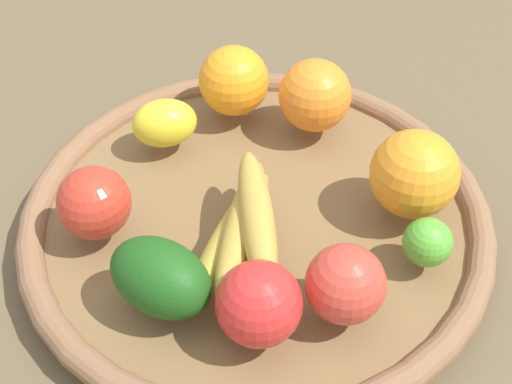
{
  "coord_description": "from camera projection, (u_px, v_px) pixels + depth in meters",
  "views": [
    {
      "loc": [
        -0.01,
        -0.48,
        0.54
      ],
      "look_at": [
        0.0,
        0.0,
        0.06
      ],
      "focal_mm": 52.12,
      "sensor_mm": 36.0,
      "label": 1
    }
  ],
  "objects": [
    {
      "name": "lemon_0",
      "position": [
        165.0,
        123.0,
        0.75
      ],
      "size": [
        0.08,
        0.06,
        0.05
      ],
      "primitive_type": "ellipsoid",
      "rotation": [
        0.0,
        0.0,
        0.25
      ],
      "color": "yellow",
      "rests_on": "basket"
    },
    {
      "name": "banana_bunch",
      "position": [
        243.0,
        228.0,
        0.64
      ],
      "size": [
        0.09,
        0.17,
        0.06
      ],
      "color": "#AD9635",
      "rests_on": "basket"
    },
    {
      "name": "orange_1",
      "position": [
        234.0,
        81.0,
        0.78
      ],
      "size": [
        0.08,
        0.08,
        0.07
      ],
      "primitive_type": "sphere",
      "rotation": [
        0.0,
        0.0,
        3.09
      ],
      "color": "orange",
      "rests_on": "basket"
    },
    {
      "name": "basket",
      "position": [
        256.0,
        222.0,
        0.71
      ],
      "size": [
        0.45,
        0.45,
        0.04
      ],
      "color": "brown",
      "rests_on": "ground_plane"
    },
    {
      "name": "avocado",
      "position": [
        160.0,
        277.0,
        0.6
      ],
      "size": [
        0.11,
        0.1,
        0.06
      ],
      "primitive_type": "ellipsoid",
      "rotation": [
        0.0,
        0.0,
        2.56
      ],
      "color": "#1B5117",
      "rests_on": "basket"
    },
    {
      "name": "apple_0",
      "position": [
        259.0,
        304.0,
        0.57
      ],
      "size": [
        0.1,
        0.1,
        0.07
      ],
      "primitive_type": "sphere",
      "rotation": [
        0.0,
        0.0,
        2.54
      ],
      "color": "red",
      "rests_on": "basket"
    },
    {
      "name": "orange_0",
      "position": [
        315.0,
        95.0,
        0.76
      ],
      "size": [
        0.11,
        0.11,
        0.07
      ],
      "primitive_type": "sphere",
      "rotation": [
        0.0,
        0.0,
        2.39
      ],
      "color": "orange",
      "rests_on": "basket"
    },
    {
      "name": "orange_2",
      "position": [
        414.0,
        173.0,
        0.67
      ],
      "size": [
        0.12,
        0.12,
        0.08
      ],
      "primitive_type": "sphere",
      "rotation": [
        0.0,
        0.0,
        3.94
      ],
      "color": "orange",
      "rests_on": "basket"
    },
    {
      "name": "apple_2",
      "position": [
        346.0,
        284.0,
        0.59
      ],
      "size": [
        0.08,
        0.08,
        0.07
      ],
      "primitive_type": "sphere",
      "rotation": [
        0.0,
        0.0,
        2.93
      ],
      "color": "#CE4032",
      "rests_on": "basket"
    },
    {
      "name": "ground_plane",
      "position": [
        256.0,
        236.0,
        0.72
      ],
      "size": [
        2.4,
        2.4,
        0.0
      ],
      "primitive_type": "plane",
      "color": "brown",
      "rests_on": "ground"
    },
    {
      "name": "apple_1",
      "position": [
        94.0,
        203.0,
        0.65
      ],
      "size": [
        0.09,
        0.09,
        0.07
      ],
      "primitive_type": "sphere",
      "rotation": [
        0.0,
        0.0,
        5.53
      ],
      "color": "red",
      "rests_on": "basket"
    },
    {
      "name": "lime_0",
      "position": [
        428.0,
        242.0,
        0.64
      ],
      "size": [
        0.06,
        0.06,
        0.04
      ],
      "primitive_type": "sphere",
      "rotation": [
        0.0,
        0.0,
        5.36
      ],
      "color": "#54AC33",
      "rests_on": "basket"
    }
  ]
}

